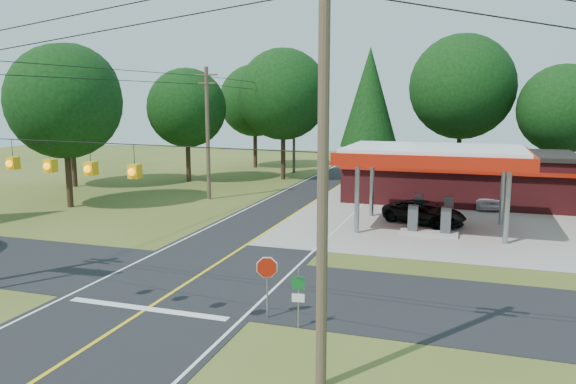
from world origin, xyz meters
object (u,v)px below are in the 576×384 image
(sedan_car, at_px, (483,197))
(octagonal_stop_sign, at_px, (267,273))
(gas_canopy, at_px, (434,157))
(suv_car, at_px, (424,213))

(sedan_car, bearing_deg, octagonal_stop_sign, -123.44)
(gas_canopy, xyz_separation_m, octagonal_stop_sign, (-4.50, -16.01, -2.60))
(suv_car, xyz_separation_m, octagonal_stop_sign, (-4.00, -17.17, 0.97))
(gas_canopy, distance_m, sedan_car, 9.24)
(octagonal_stop_sign, bearing_deg, suv_car, 76.89)
(suv_car, height_order, sedan_car, sedan_car)
(octagonal_stop_sign, bearing_deg, sedan_car, 72.66)
(sedan_car, bearing_deg, suv_car, -133.18)
(octagonal_stop_sign, bearing_deg, gas_canopy, 74.30)
(suv_car, bearing_deg, gas_canopy, -132.60)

